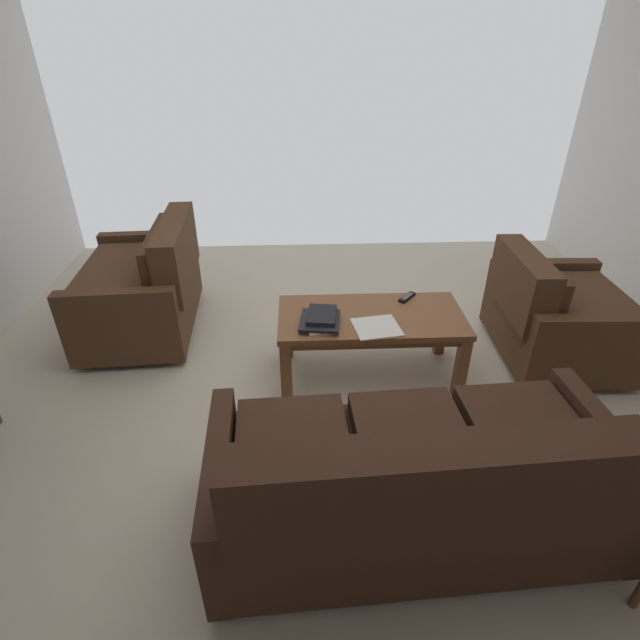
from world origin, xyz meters
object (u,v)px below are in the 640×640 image
object	(u,v)px
book_stack	(321,319)
loose_magazine	(377,327)
loveseat_near	(145,286)
armchair_side	(555,315)
tv_remote	(407,297)
coffee_table	(371,324)
sofa_main	(420,483)

from	to	relation	value
book_stack	loose_magazine	world-z (taller)	book_stack
loveseat_near	armchair_side	xyz separation A→B (m)	(-2.95, 0.52, -0.03)
loveseat_near	tv_remote	world-z (taller)	loveseat_near
loveseat_near	book_stack	size ratio (longest dim) A/B	4.00
armchair_side	loose_magazine	xyz separation A→B (m)	(1.31, 0.33, 0.14)
armchair_side	coffee_table	bearing A→B (deg)	7.09
sofa_main	coffee_table	size ratio (longest dim) A/B	1.56
book_stack	tv_remote	size ratio (longest dim) A/B	2.01
armchair_side	tv_remote	bearing A→B (deg)	-2.24
tv_remote	armchair_side	bearing A→B (deg)	177.76
coffee_table	loose_magazine	distance (m)	0.18
armchair_side	sofa_main	bearing A→B (deg)	48.05
coffee_table	sofa_main	bearing A→B (deg)	92.21
armchair_side	loose_magazine	world-z (taller)	armchair_side
loveseat_near	loose_magazine	xyz separation A→B (m)	(-1.64, 0.84, 0.11)
loveseat_near	book_stack	distance (m)	1.53
coffee_table	tv_remote	size ratio (longest dim) A/B	8.01
loveseat_near	coffee_table	bearing A→B (deg)	157.40
tv_remote	loose_magazine	bearing A→B (deg)	54.46
sofa_main	coffee_table	xyz separation A→B (m)	(0.05, -1.25, 0.05)
loveseat_near	loose_magazine	world-z (taller)	loveseat_near
sofa_main	loose_magazine	distance (m)	1.10
tv_remote	book_stack	bearing A→B (deg)	26.77
coffee_table	armchair_side	size ratio (longest dim) A/B	1.24
loose_magazine	book_stack	bearing A→B (deg)	-109.61
armchair_side	tv_remote	size ratio (longest dim) A/B	6.44
loose_magazine	sofa_main	bearing A→B (deg)	-6.92
armchair_side	tv_remote	xyz separation A→B (m)	(1.05, -0.04, 0.14)
armchair_side	book_stack	world-z (taller)	armchair_side
armchair_side	loose_magazine	bearing A→B (deg)	14.00
loveseat_near	coffee_table	xyz separation A→B (m)	(-1.63, 0.68, 0.03)
tv_remote	loose_magazine	world-z (taller)	tv_remote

